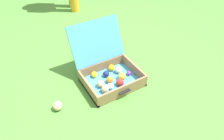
{
  "coord_description": "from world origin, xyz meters",
  "views": [
    {
      "loc": [
        -0.81,
        -1.31,
        1.39
      ],
      "look_at": [
        -0.07,
        -0.07,
        0.16
      ],
      "focal_mm": 33.13,
      "sensor_mm": 36.0,
      "label": 1
    }
  ],
  "objects": [
    {
      "name": "ground_plane",
      "position": [
        0.0,
        0.0,
        0.0
      ],
      "size": [
        16.0,
        16.0,
        0.0
      ],
      "primitive_type": "plane",
      "color": "#4C8C38"
    },
    {
      "name": "open_suitcase",
      "position": [
        -0.07,
        -0.0,
        0.11
      ],
      "size": [
        0.52,
        0.61,
        0.5
      ],
      "color": "#4799C6",
      "rests_on": "ground"
    },
    {
      "name": "stray_ball_on_grass",
      "position": [
        -0.63,
        -0.11,
        0.04
      ],
      "size": [
        0.08,
        0.08,
        0.08
      ],
      "primitive_type": "sphere",
      "color": "#D1B784",
      "rests_on": "ground"
    }
  ]
}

